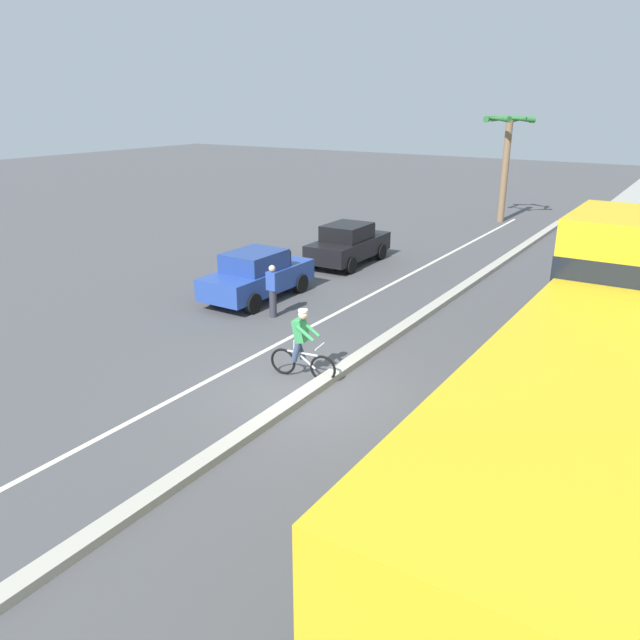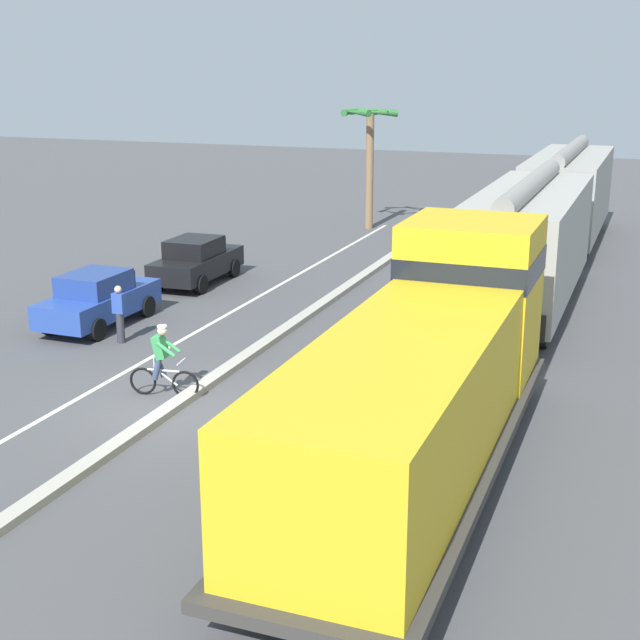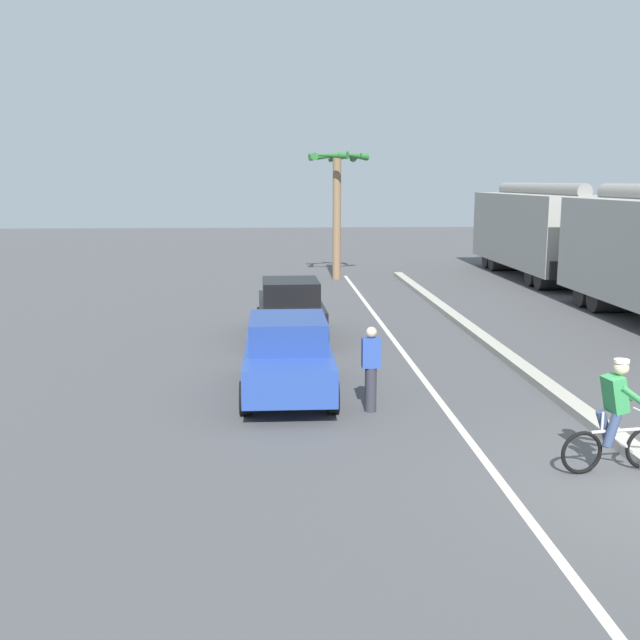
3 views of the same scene
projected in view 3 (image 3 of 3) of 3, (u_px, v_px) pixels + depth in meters
The scene contains 8 objects.
median_curb at pixel (530, 373), 16.52m from camera, with size 0.36×36.00×0.16m, color #B2AD9E.
lane_stripe at pixel (423, 378), 16.39m from camera, with size 0.14×36.00×0.01m, color silver.
hopper_car_middle at pixel (537, 231), 33.06m from camera, with size 2.90×10.60×4.18m.
parked_car_blue at pixel (288, 355), 15.02m from camera, with size 1.84×4.20×1.62m.
parked_car_black at pixel (290, 308), 20.55m from camera, with size 1.92×4.24×1.62m.
cyclist at pixel (615, 419), 11.02m from camera, with size 1.70×0.52×1.71m.
palm_tree_near at pixel (338, 180), 32.23m from camera, with size 2.69×2.79×5.57m.
pedestrian_by_cars at pixel (371, 368), 13.92m from camera, with size 0.34×0.22×1.62m.
Camera 3 is at (-5.62, -9.71, 4.27)m, focal length 42.00 mm.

